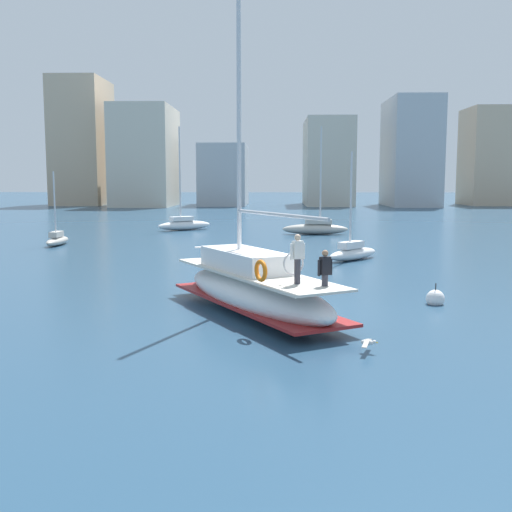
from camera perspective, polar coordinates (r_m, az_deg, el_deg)
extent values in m
plane|color=navy|center=(22.43, 2.33, -5.18)|extent=(400.00, 400.00, 0.00)
ellipsoid|color=white|center=(22.19, -0.14, -3.46)|extent=(6.83, 9.53, 1.40)
cube|color=maroon|center=(22.25, -0.14, -4.26)|extent=(6.75, 9.38, 0.10)
cube|color=beige|center=(22.07, -0.14, -1.57)|extent=(6.42, 9.02, 0.08)
cube|color=white|center=(22.65, -0.99, -0.35)|extent=(3.59, 4.59, 0.70)
cylinder|color=silver|center=(22.96, -1.58, 11.85)|extent=(0.16, 0.16, 10.38)
cylinder|color=#B7B7BC|center=(20.38, 2.07, 3.81)|extent=(2.95, 5.07, 0.12)
cylinder|color=silver|center=(25.95, -4.71, 0.85)|extent=(0.81, 0.50, 0.06)
torus|color=orange|center=(19.14, 0.45, -1.36)|extent=(0.47, 0.68, 0.70)
cylinder|color=#33333D|center=(19.53, 3.82, -1.41)|extent=(0.20, 0.20, 0.80)
cube|color=white|center=(19.44, 3.83, 0.57)|extent=(0.38, 0.33, 0.56)
sphere|color=beige|center=(19.40, 3.84, 1.71)|extent=(0.20, 0.20, 0.20)
cylinder|color=white|center=(19.33, 3.28, 0.39)|extent=(0.09, 0.09, 0.50)
cylinder|color=white|center=(19.57, 4.38, 0.46)|extent=(0.09, 0.09, 0.50)
cylinder|color=#33333D|center=(19.27, 6.33, -2.24)|extent=(0.20, 0.20, 0.35)
cube|color=black|center=(19.20, 6.35, -0.90)|extent=(0.38, 0.33, 0.56)
sphere|color=#9E7051|center=(19.15, 6.37, 0.26)|extent=(0.20, 0.20, 0.20)
cylinder|color=black|center=(19.09, 5.81, -1.09)|extent=(0.09, 0.09, 0.50)
cylinder|color=black|center=(19.33, 6.89, -1.00)|extent=(0.09, 0.09, 0.50)
torus|color=silver|center=(19.70, 3.46, -0.69)|extent=(0.69, 0.43, 0.76)
ellipsoid|color=#B7B2A8|center=(53.64, 5.45, 2.46)|extent=(5.66, 1.40, 0.91)
cube|color=#B7B2A8|center=(53.61, 5.76, 3.16)|extent=(2.27, 0.89, 0.40)
cylinder|color=silver|center=(53.50, 5.96, 7.36)|extent=(0.14, 0.14, 8.25)
ellipsoid|color=white|center=(58.35, -6.58, 2.80)|extent=(5.13, 4.28, 0.88)
cube|color=white|center=(58.18, -6.82, 3.42)|extent=(2.24, 1.97, 0.40)
cylinder|color=silver|center=(58.00, -7.00, 7.47)|extent=(0.14, 0.14, 8.62)
ellipsoid|color=#B7B2A8|center=(46.93, -17.76, 1.31)|extent=(0.93, 3.83, 0.62)
cube|color=#B7B2A8|center=(46.70, -17.86, 1.91)|extent=(0.60, 1.53, 0.40)
cylinder|color=silver|center=(46.48, -18.00, 4.52)|extent=(0.11, 0.11, 4.67)
ellipsoid|color=white|center=(37.07, 8.91, 0.18)|extent=(3.73, 3.94, 0.71)
cube|color=white|center=(36.83, 8.73, 1.01)|extent=(1.68, 1.75, 0.40)
cylinder|color=silver|center=(36.56, 8.70, 5.07)|extent=(0.12, 0.12, 5.62)
ellipsoid|color=silver|center=(17.52, 10.19, -7.81)|extent=(0.40, 0.29, 0.16)
sphere|color=silver|center=(17.48, 10.80, -7.76)|extent=(0.11, 0.11, 0.11)
cone|color=gold|center=(17.47, 11.01, -7.80)|extent=(0.08, 0.06, 0.04)
cube|color=#9E9993|center=(17.74, 10.33, -7.55)|extent=(0.29, 0.50, 0.12)
cube|color=#9E9993|center=(17.29, 10.04, -7.94)|extent=(0.29, 0.50, 0.12)
sphere|color=silver|center=(24.73, 16.14, -3.80)|extent=(0.70, 0.70, 0.70)
cylinder|color=black|center=(24.68, 16.16, -3.11)|extent=(0.04, 0.04, 0.60)
cube|color=#C6AD8E|center=(119.90, -15.64, 9.99)|extent=(8.84, 13.38, 22.70)
cube|color=beige|center=(111.93, -10.09, 8.95)|extent=(9.83, 16.50, 17.16)
cube|color=#B2B7BC|center=(114.81, -2.93, 7.42)|extent=(8.29, 16.60, 10.85)
cube|color=beige|center=(114.63, 6.58, 8.51)|extent=(8.19, 17.68, 15.33)
cube|color=#B2B7BC|center=(113.39, 13.99, 9.17)|extent=(8.06, 15.67, 18.55)
cube|color=#C6AD8E|center=(121.67, 20.99, 8.49)|extent=(10.16, 10.79, 17.41)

